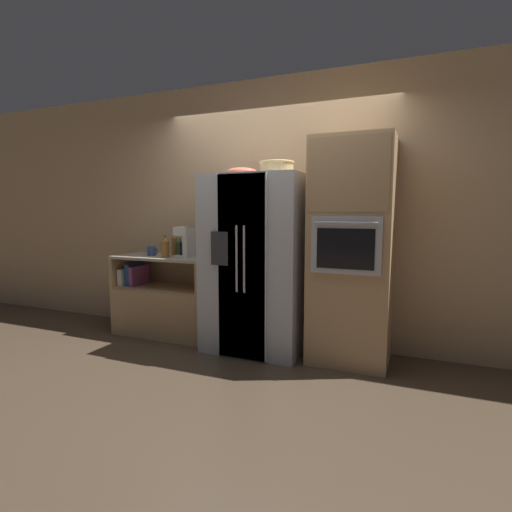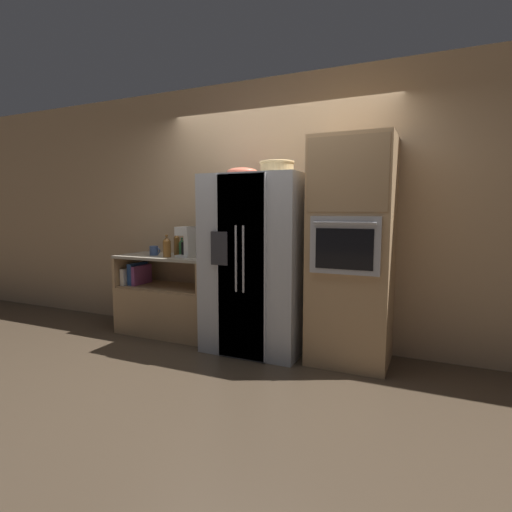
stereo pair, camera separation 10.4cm
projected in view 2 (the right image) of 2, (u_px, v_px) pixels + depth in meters
The scene contains 12 objects.
ground_plane at pixel (262, 350), 4.09m from camera, with size 20.00×20.00×0.00m, color #4C3D2D.
wall_back at pixel (277, 212), 4.29m from camera, with size 12.00×0.06×2.80m.
counter_left at pixel (168, 305), 4.63m from camera, with size 1.16×0.57×0.91m.
refrigerator at pixel (256, 264), 4.02m from camera, with size 0.99×0.75×1.77m.
wall_oven at pixel (352, 252), 3.66m from camera, with size 0.72×0.68×2.07m.
wicker_basket at pixel (277, 167), 3.81m from camera, with size 0.34×0.34×0.12m.
fruit_bowl at pixel (242, 172), 4.07m from camera, with size 0.31×0.31×0.08m.
bottle_tall at pixel (167, 247), 4.40m from camera, with size 0.09×0.09×0.25m.
bottle_short at pixel (182, 247), 4.58m from camera, with size 0.07×0.07×0.20m.
bottle_wide at pixel (177, 244), 4.63m from camera, with size 0.07×0.07×0.28m.
mug at pixel (154, 251), 4.59m from camera, with size 0.14×0.10×0.11m.
coffee_maker at pixel (188, 240), 4.42m from camera, with size 0.16×0.22×0.33m.
Camera 2 is at (1.57, -3.63, 1.42)m, focal length 28.00 mm.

